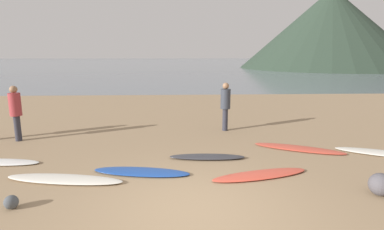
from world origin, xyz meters
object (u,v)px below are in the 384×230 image
Objects in this scene: surfboard_3 at (141,172)px; surfboard_4 at (207,157)px; surfboard_1 at (0,162)px; surfboard_5 at (260,175)px; beach_rock_near at (11,202)px; person_0 at (225,103)px; surfboard_6 at (299,148)px; beach_rock_far at (381,184)px; person_1 at (15,109)px; surfboard_2 at (64,179)px.

surfboard_3 is 1.87m from surfboard_4.
surfboard_1 is 3.73m from surfboard_3.
beach_rock_near is (-4.85, -1.28, 0.09)m from surfboard_5.
person_0 is 6.81× the size of beach_rock_near.
surfboard_6 is 5.64× the size of beach_rock_far.
person_0 reaches higher than surfboard_4.
beach_rock_far is at bearing -54.88° from surfboard_6.
beach_rock_far is (2.28, -5.29, -0.78)m from person_0.
beach_rock_far is (3.19, -2.30, 0.17)m from surfboard_4.
surfboard_4 is 1.66m from surfboard_5.
beach_rock_far is at bearing -32.40° from surfboard_4.
person_1 is 3.89× the size of beach_rock_far.
surfboard_5 reaches higher than surfboard_6.
person_0 is (4.15, 4.31, 0.96)m from surfboard_2.
surfboard_6 is at bearing 17.10° from surfboard_4.
surfboard_3 is 1.33× the size of person_0.
person_0 is 7.28m from beach_rock_near.
surfboard_2 is 4.34m from surfboard_5.
beach_rock_far is at bearing -41.11° from surfboard_5.
surfboard_6 is at bearing 30.42° from surfboard_3.
person_1 is (-8.49, 1.30, 0.99)m from surfboard_6.
person_1 reaches higher than beach_rock_near.
surfboard_2 is 3.51m from surfboard_4.
surfboard_2 is at bearing 171.38° from beach_rock_far.
surfboard_4 is (3.25, 1.33, 0.00)m from surfboard_2.
person_1 is 6.97× the size of beach_rock_near.
beach_rock_near reaches higher than surfboard_2.
surfboard_4 is at bearing 6.44° from surfboard_1.
surfboard_4 is 6.18m from person_1.
beach_rock_far reaches higher than beach_rock_near.
surfboard_2 is 6.51m from beach_rock_far.
surfboard_1 is at bearing 177.38° from surfboard_3.
surfboard_1 is 0.89× the size of surfboard_3.
beach_rock_near is 6.96m from beach_rock_far.
surfboard_5 is (6.34, -1.11, -0.00)m from surfboard_1.
surfboard_1 is 2.83m from beach_rock_near.
person_1 is 5.01m from beach_rock_near.
surfboard_4 is at bearing -7.41° from person_1.
surfboard_4 is at bearing -140.48° from surfboard_6.
person_1 reaches higher than surfboard_4.
person_0 is (6.16, 3.12, 0.97)m from surfboard_1.
surfboard_6 is at bearing 2.61° from person_1.
surfboard_4 is 4.43× the size of beach_rock_far.
surfboard_3 is at bearing -23.61° from person_1.
beach_rock_near is at bearing -35.36° from person_0.
surfboard_2 is 1.51× the size of person_1.
surfboard_3 is at bearing 36.45° from beach_rock_near.
person_1 is (-4.17, 2.91, 0.99)m from surfboard_3.
surfboard_3 reaches higher than surfboard_6.
beach_rock_far reaches higher than surfboard_3.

